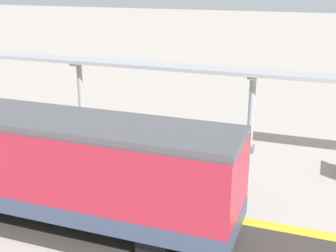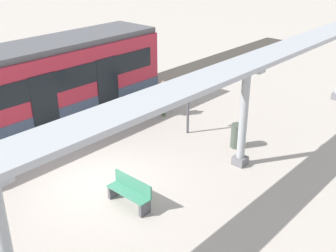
{
  "view_description": "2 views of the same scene",
  "coord_description": "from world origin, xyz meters",
  "px_view_note": "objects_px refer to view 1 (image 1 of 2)",
  "views": [
    {
      "loc": [
        -15.56,
        -7.2,
        7.48
      ],
      "look_at": [
        0.66,
        -1.32,
        1.58
      ],
      "focal_mm": 46.79,
      "sensor_mm": 36.0,
      "label": 1
    },
    {
      "loc": [
        9.56,
        -7.08,
        7.31
      ],
      "look_at": [
        1.72,
        1.66,
        1.96
      ],
      "focal_mm": 45.01,
      "sensor_mm": 36.0,
      "label": 2
    }
  ],
  "objects_px": {
    "train_near_carriage": "(47,165)",
    "bench_near_end": "(150,139)",
    "trash_bin": "(56,124)",
    "canopy_pillar_third": "(81,97)",
    "platform_info_sign": "(32,121)",
    "canopy_pillar_second": "(251,114)"
  },
  "relations": [
    {
      "from": "canopy_pillar_second",
      "to": "canopy_pillar_third",
      "type": "relative_size",
      "value": 1.0
    },
    {
      "from": "bench_near_end",
      "to": "canopy_pillar_third",
      "type": "bearing_deg",
      "value": 75.28
    },
    {
      "from": "train_near_carriage",
      "to": "platform_info_sign",
      "type": "xyz_separation_m",
      "value": [
        4.79,
        4.17,
        -0.5
      ]
    },
    {
      "from": "train_near_carriage",
      "to": "canopy_pillar_second",
      "type": "distance_m",
      "value": 9.32
    },
    {
      "from": "canopy_pillar_second",
      "to": "trash_bin",
      "type": "bearing_deg",
      "value": 94.97
    },
    {
      "from": "canopy_pillar_third",
      "to": "platform_info_sign",
      "type": "relative_size",
      "value": 1.61
    },
    {
      "from": "canopy_pillar_second",
      "to": "canopy_pillar_third",
      "type": "height_order",
      "value": "same"
    },
    {
      "from": "trash_bin",
      "to": "platform_info_sign",
      "type": "bearing_deg",
      "value": -172.62
    },
    {
      "from": "canopy_pillar_third",
      "to": "canopy_pillar_second",
      "type": "bearing_deg",
      "value": -90.0
    },
    {
      "from": "bench_near_end",
      "to": "platform_info_sign",
      "type": "xyz_separation_m",
      "value": [
        -1.9,
        4.96,
        0.89
      ]
    },
    {
      "from": "train_near_carriage",
      "to": "bench_near_end",
      "type": "xyz_separation_m",
      "value": [
        6.69,
        -0.78,
        -1.39
      ]
    },
    {
      "from": "canopy_pillar_second",
      "to": "trash_bin",
      "type": "relative_size",
      "value": 3.85
    },
    {
      "from": "bench_near_end",
      "to": "platform_info_sign",
      "type": "bearing_deg",
      "value": 110.95
    },
    {
      "from": "trash_bin",
      "to": "canopy_pillar_second",
      "type": "bearing_deg",
      "value": -85.03
    },
    {
      "from": "train_near_carriage",
      "to": "trash_bin",
      "type": "bearing_deg",
      "value": 32.62
    },
    {
      "from": "bench_near_end",
      "to": "trash_bin",
      "type": "bearing_deg",
      "value": 87.08
    },
    {
      "from": "canopy_pillar_second",
      "to": "trash_bin",
      "type": "distance_m",
      "value": 9.69
    },
    {
      "from": "train_near_carriage",
      "to": "canopy_pillar_second",
      "type": "height_order",
      "value": "canopy_pillar_second"
    },
    {
      "from": "train_near_carriage",
      "to": "trash_bin",
      "type": "xyz_separation_m",
      "value": [
        6.96,
        4.45,
        -1.37
      ]
    },
    {
      "from": "canopy_pillar_second",
      "to": "canopy_pillar_third",
      "type": "xyz_separation_m",
      "value": [
        0.0,
        8.51,
        0.0
      ]
    },
    {
      "from": "canopy_pillar_second",
      "to": "bench_near_end",
      "type": "height_order",
      "value": "canopy_pillar_second"
    },
    {
      "from": "canopy_pillar_third",
      "to": "bench_near_end",
      "type": "distance_m",
      "value": 4.53
    }
  ]
}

